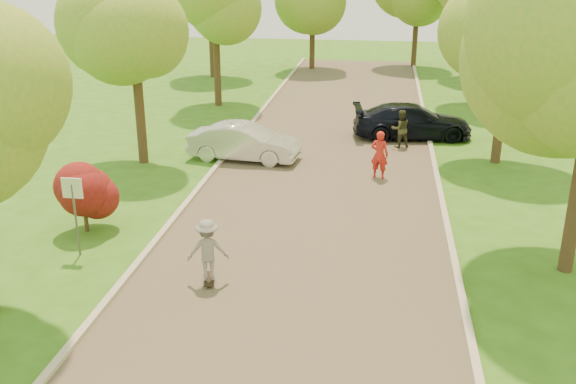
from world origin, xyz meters
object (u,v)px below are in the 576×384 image
Objects in this scene: dark_sedan at (412,121)px; skateboarder at (208,250)px; street_sign at (74,200)px; longboard at (209,279)px; person_striped at (379,155)px; silver_sedan at (244,142)px; person_olive at (400,129)px.

skateboarder is (-5.29, -14.02, 0.14)m from dark_sedan.
street_sign is 15.93m from dark_sedan.
skateboarder reaches higher than dark_sedan.
street_sign is 3.99m from skateboarder.
street_sign is 1.40× the size of skateboarder.
dark_sedan is 3.27× the size of skateboarder.
skateboarder is (3.81, -0.97, -0.69)m from street_sign.
skateboarder is (0.00, -0.00, 0.79)m from longboard.
skateboarder is at bearing 79.96° from person_striped.
skateboarder is (1.24, -9.84, 0.17)m from silver_sedan.
silver_sedan is 2.47× the size of person_striped.
dark_sedan reaches higher than longboard.
longboard is 0.52× the size of person_olive.
street_sign is 4.20m from longboard.
skateboarder is at bearing 151.78° from dark_sedan.
silver_sedan is 0.84× the size of dark_sedan.
longboard is 0.79m from skateboarder.
silver_sedan is (2.57, 8.87, -0.86)m from street_sign.
street_sign reaches higher than longboard.
silver_sedan is at bearing -97.31° from skateboarder.
skateboarder is at bearing 102.05° from longboard.
skateboarder reaches higher than longboard.
person_olive is (4.76, 12.45, -0.09)m from skateboarder.
longboard is 0.48× the size of person_striped.
street_sign reaches higher than dark_sedan.
silver_sedan is 5.39m from person_striped.
street_sign is at bearing 59.00° from person_striped.
dark_sedan is 5.72m from person_striped.
person_striped is at bearing -129.63° from skateboarder.
skateboarder reaches higher than person_olive.
longboard is at bearing -166.72° from silver_sedan.
dark_sedan is at bearing -127.35° from person_olive.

